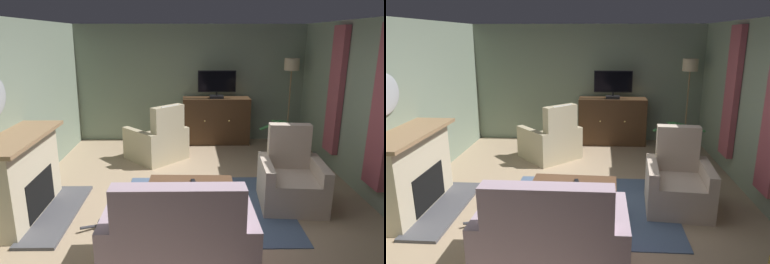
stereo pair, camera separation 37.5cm
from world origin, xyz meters
The scene contains 15 objects.
ground_plane centered at (0.00, 0.00, -0.02)m, with size 5.66×7.57×0.04m, color tan.
wall_back centered at (0.00, 3.53, 1.29)m, with size 5.66×0.10×2.58m, color gray.
curtain_panel_far centered at (2.47, 1.56, 1.42)m, with size 0.10×0.44×2.17m, color #A34C56.
rug_central centered at (0.17, 0.12, 0.01)m, with size 2.36×2.06×0.01m, color slate.
fireplace centered at (-2.25, -0.07, 0.53)m, with size 0.96×1.67×1.12m.
tv_cabinet centered at (0.56, 3.18, 0.49)m, with size 1.46×0.48×1.03m.
television centered at (0.56, 3.13, 1.35)m, with size 0.81×0.20×0.60m.
coffee_table centered at (-0.04, -0.06, 0.41)m, with size 1.14×0.52×0.46m.
tv_remote centered at (0.00, -0.09, 0.47)m, with size 0.17×0.05×0.02m, color black.
sofa_floral centered at (-0.17, -1.27, 0.35)m, with size 1.50×0.89×1.07m.
armchair_facing_sofa centered at (1.39, 0.22, 0.34)m, with size 0.93×0.94×1.10m.
armchair_by_fireplace centered at (-0.65, 2.14, 0.34)m, with size 1.31×1.30×1.12m.
potted_plant_leafy_by_curtain centered at (1.65, 1.82, 0.21)m, with size 0.93×1.00×0.85m.
cat centered at (-1.04, -0.35, 0.09)m, with size 0.58×0.36×0.19m.
floor_lamp centered at (2.13, 3.06, 1.51)m, with size 0.31×0.31×1.88m.
Camera 2 is at (0.29, -4.34, 2.33)m, focal length 32.67 mm.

